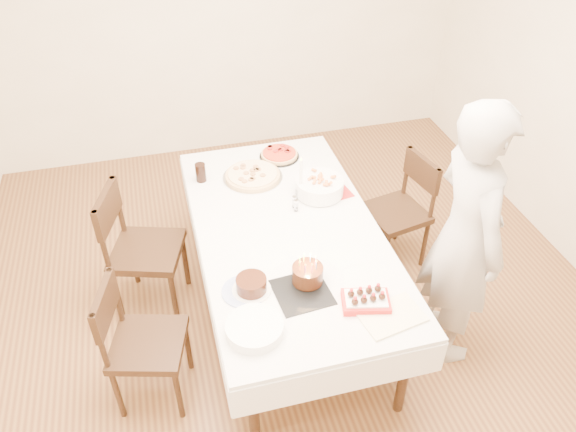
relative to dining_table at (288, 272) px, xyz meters
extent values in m
plane|color=brown|center=(0.03, -0.11, -0.38)|extent=(5.00, 5.00, 0.00)
cube|color=#EDE4C7|center=(0.03, 2.39, 0.98)|extent=(4.50, 0.04, 2.70)
cube|color=white|center=(0.00, 0.00, 0.00)|extent=(1.36, 2.25, 0.75)
imported|color=#A29D99|center=(0.95, -0.50, 0.51)|extent=(0.43, 0.65, 1.78)
cylinder|color=beige|center=(-0.10, 0.63, 0.40)|extent=(0.47, 0.47, 0.04)
cylinder|color=red|center=(0.16, 0.85, 0.40)|extent=(0.33, 0.33, 0.04)
cube|color=#B21E1E|center=(0.42, 0.31, 0.38)|extent=(0.24, 0.24, 0.01)
cylinder|color=white|center=(0.31, 0.32, 0.44)|extent=(0.36, 0.36, 0.11)
cylinder|color=white|center=(0.17, 0.31, 0.54)|extent=(0.07, 0.07, 0.33)
cylinder|color=black|center=(-0.46, 0.69, 0.44)|extent=(0.08, 0.08, 0.14)
cylinder|color=#34180D|center=(-0.34, -0.47, 0.42)|extent=(0.28, 0.28, 0.09)
cube|color=black|center=(-0.07, -0.56, 0.38)|extent=(0.33, 0.33, 0.01)
cylinder|color=#3B2110|center=(-0.01, -0.49, 0.47)|extent=(0.23, 0.23, 0.17)
cube|color=beige|center=(0.35, -0.85, 0.38)|extent=(0.37, 0.28, 0.03)
cylinder|color=white|center=(-0.38, -0.77, 0.41)|extent=(0.31, 0.31, 0.06)
cylinder|color=white|center=(-0.37, -0.47, 0.38)|extent=(0.32, 0.32, 0.01)
camera|label=1|loc=(-0.70, -2.67, 2.64)|focal=35.00mm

